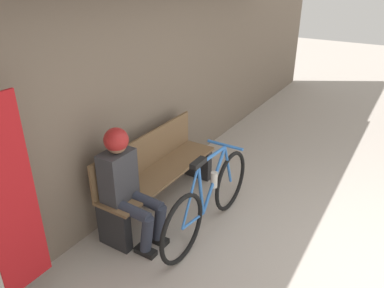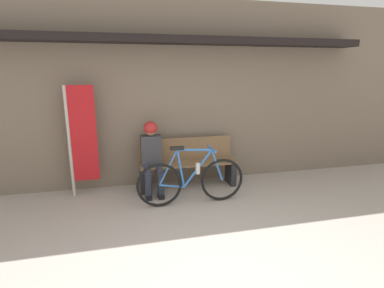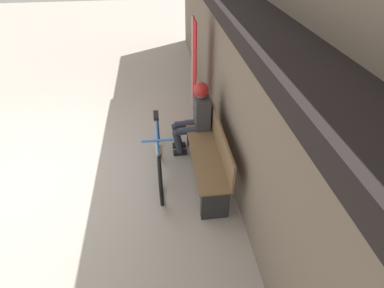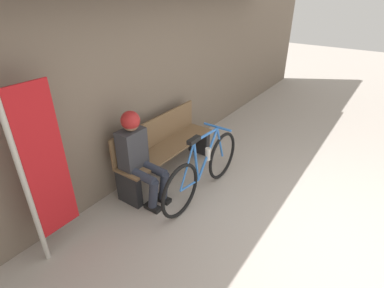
# 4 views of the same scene
# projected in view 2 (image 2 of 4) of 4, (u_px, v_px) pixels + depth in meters

# --- Properties ---
(ground_plane) EXTENTS (24.00, 24.00, 0.00)m
(ground_plane) POSITION_uv_depth(u_px,v_px,m) (225.00, 275.00, 3.03)
(ground_plane) COLOR #ADA399
(storefront_wall) EXTENTS (12.00, 0.56, 3.20)m
(storefront_wall) POSITION_uv_depth(u_px,v_px,m) (174.00, 91.00, 5.27)
(storefront_wall) COLOR #756656
(storefront_wall) RESTS_ON ground_plane
(park_bench_near) EXTENTS (1.68, 0.42, 0.86)m
(park_bench_near) POSITION_uv_depth(u_px,v_px,m) (187.00, 164.00, 5.28)
(park_bench_near) COLOR brown
(park_bench_near) RESTS_ON ground_plane
(bicycle) EXTENTS (1.68, 0.40, 0.93)m
(bicycle) POSITION_uv_depth(u_px,v_px,m) (192.00, 180.00, 4.59)
(bicycle) COLOR black
(bicycle) RESTS_ON ground_plane
(person_seated) EXTENTS (0.34, 0.59, 1.21)m
(person_seated) POSITION_uv_depth(u_px,v_px,m) (152.00, 152.00, 4.97)
(person_seated) COLOR #2D3342
(person_seated) RESTS_ON ground_plane
(banner_pole) EXTENTS (0.45, 0.05, 1.80)m
(banner_pole) POSITION_uv_depth(u_px,v_px,m) (80.00, 137.00, 4.75)
(banner_pole) COLOR #B7B2A8
(banner_pole) RESTS_ON ground_plane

